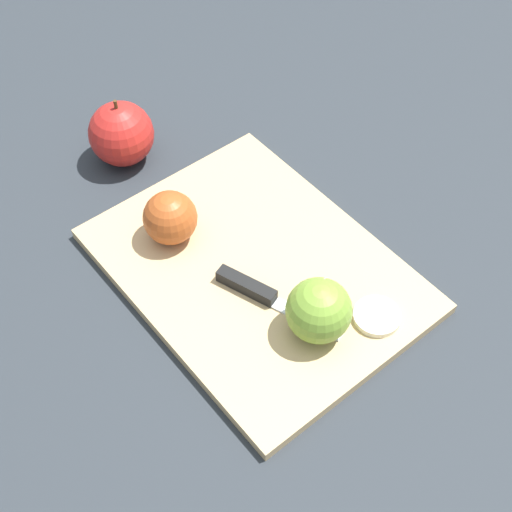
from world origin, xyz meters
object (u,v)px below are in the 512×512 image
object	(u,v)px
apple_half_left	(170,218)
knife	(256,291)
apple_whole	(121,134)
apple_half_right	(320,310)

from	to	relation	value
apple_half_left	knife	size ratio (longest dim) A/B	0.42
apple_whole	apple_half_right	bearing A→B (deg)	3.50
apple_half_right	knife	distance (m)	0.09
apple_half_right	apple_whole	bearing A→B (deg)	-16.57
apple_whole	knife	bearing A→B (deg)	-0.56
knife	apple_whole	xyz separation A→B (m)	(-0.32, 0.00, 0.02)
apple_half_left	knife	bearing A→B (deg)	-120.98
apple_half_right	apple_whole	distance (m)	0.40
knife	apple_whole	bearing A→B (deg)	158.33
apple_half_left	knife	world-z (taller)	apple_half_left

